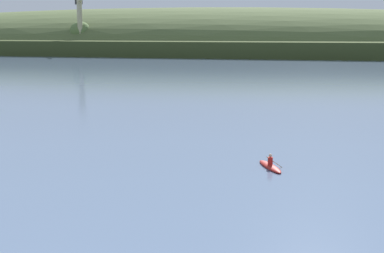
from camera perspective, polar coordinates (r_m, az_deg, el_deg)
far_shoreline_hill at (r=234.25m, az=0.07°, el=7.83°), size 539.11×114.46×36.63m
dockside_crane at (r=209.10m, az=-11.44°, el=10.07°), size 9.18×13.70×20.67m
canoe_with_paddler at (r=35.85m, az=8.04°, el=-4.06°), size 2.20×3.35×1.02m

